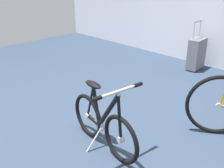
% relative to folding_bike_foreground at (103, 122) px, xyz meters
% --- Properties ---
extents(ground_plane, '(8.01, 8.01, 0.00)m').
position_rel_folding_bike_foreground_xyz_m(ground_plane, '(-0.24, -0.05, -0.28)').
color(ground_plane, '#2D3D51').
extents(folding_bike_foreground, '(0.99, 0.53, 0.71)m').
position_rel_folding_bike_foreground_xyz_m(folding_bike_foreground, '(0.00, 0.00, 0.00)').
color(folding_bike_foreground, black).
rests_on(folding_bike_foreground, ground_plane).
extents(rolling_suitcase, '(0.20, 0.37, 0.83)m').
position_rel_folding_bike_foreground_xyz_m(rolling_suitcase, '(-0.48, 2.64, 0.01)').
color(rolling_suitcase, slate).
rests_on(rolling_suitcase, ground_plane).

